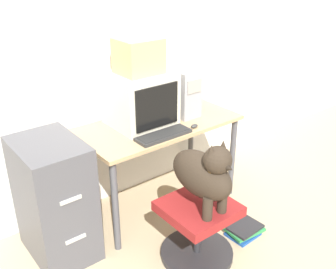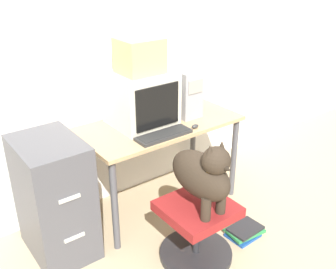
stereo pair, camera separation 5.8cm
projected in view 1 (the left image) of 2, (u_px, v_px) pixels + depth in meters
The scene contains 12 objects.
ground_plane at pixel (183, 220), 3.21m from camera, with size 12.00×12.00×0.00m, color tan.
wall_back at pixel (129, 46), 3.16m from camera, with size 8.00×0.05×2.60m.
desk at pixel (159, 134), 3.16m from camera, with size 1.28×0.65×0.76m.
crt_monitor at pixel (140, 99), 3.01m from camera, with size 0.46×0.44×0.41m.
pc_tower at pixel (177, 90), 3.24m from camera, with size 0.18×0.41×0.38m.
keyboard at pixel (164, 135), 2.87m from camera, with size 0.43×0.15×0.03m.
computer_mouse at pixel (194, 126), 3.01m from camera, with size 0.06×0.04×0.03m.
office_chair at pixel (198, 228), 2.74m from camera, with size 0.52×0.52×0.44m.
dog at pixel (204, 173), 2.52m from camera, with size 0.24×0.51×0.52m.
filing_cabinet at pixel (55, 200), 2.71m from camera, with size 0.41×0.58×0.88m.
cardboard_box at pixel (139, 56), 2.87m from camera, with size 0.31×0.28×0.26m.
book_stack_floor at pixel (244, 230), 3.03m from camera, with size 0.29×0.22×0.08m.
Camera 1 is at (-1.71, -1.97, 2.00)m, focal length 42.00 mm.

